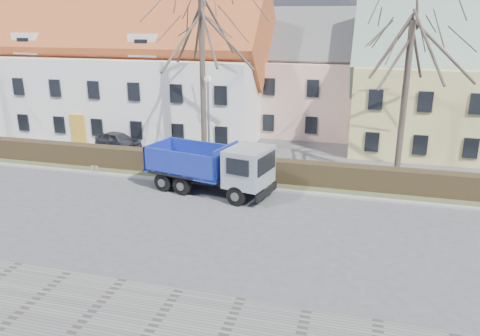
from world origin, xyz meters
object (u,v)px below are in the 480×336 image
(dump_truck, at_px, (205,166))
(streetlight, at_px, (209,124))
(cart_frame, at_px, (92,169))
(parked_car_a, at_px, (118,140))

(dump_truck, relative_size, streetlight, 1.21)
(dump_truck, relative_size, cart_frame, 11.04)
(dump_truck, bearing_deg, cart_frame, -174.70)
(streetlight, bearing_deg, dump_truck, -74.35)
(streetlight, height_order, parked_car_a, streetlight)
(streetlight, distance_m, parked_car_a, 8.99)
(cart_frame, bearing_deg, dump_truck, -6.77)
(dump_truck, height_order, cart_frame, dump_truck)
(cart_frame, distance_m, parked_car_a, 5.82)
(streetlight, xyz_separation_m, cart_frame, (-6.75, -2.48, -2.67))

